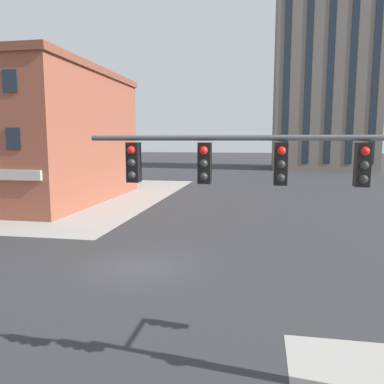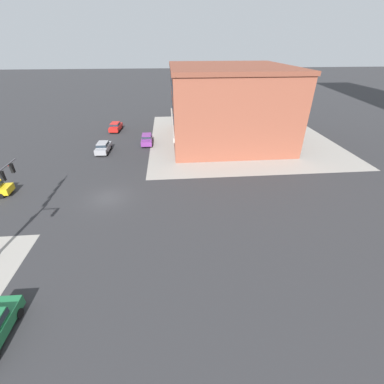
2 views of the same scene
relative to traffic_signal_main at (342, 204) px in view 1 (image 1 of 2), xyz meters
The scene contains 4 objects.
ground_plane 10.98m from the traffic_signal_main, 133.39° to the left, with size 320.00×320.00×0.00m, color #2D2D30.
sidewalk_far_corner 38.63m from the traffic_signal_main, 134.58° to the left, with size 32.00×32.00×0.02m, color gray.
traffic_signal_main is the anchor object (origin of this frame).
storefront_block_near_corner 35.82m from the traffic_signal_main, 136.35° to the left, with size 20.29×19.15×12.11m.
Camera 1 is at (5.22, -15.82, 5.65)m, focal length 35.80 mm.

